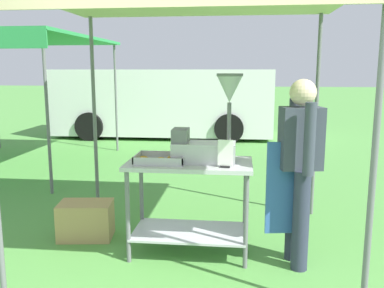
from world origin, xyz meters
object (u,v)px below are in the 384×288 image
stall_canopy (191,3)px  menu_sign (225,156)px  vendor (299,163)px  van_white (165,102)px  supply_crate (86,220)px  donut_tray (161,160)px  donut_cart (190,189)px  donut_fryer (209,134)px  neighbour_tent (9,41)px

stall_canopy → menu_sign: size_ratio=11.84×
vendor → van_white: 7.47m
menu_sign → supply_crate: 1.67m
menu_sign → supply_crate: size_ratio=0.42×
donut_tray → supply_crate: 1.13m
stall_canopy → van_white: bearing=102.1°
donut_cart → donut_fryer: bearing=-1.8°
donut_cart → menu_sign: (0.33, -0.19, 0.35)m
neighbour_tent → van_white: bearing=62.3°
donut_tray → vendor: vendor is taller
donut_fryer → menu_sign: (0.15, -0.18, -0.16)m
donut_fryer → stall_canopy: bearing=149.1°
donut_cart → donut_tray: 0.37m
donut_fryer → van_white: size_ratio=0.14×
donut_cart → donut_fryer: size_ratio=1.43×
stall_canopy → menu_sign: bearing=-41.4°
donut_tray → van_white: (-1.22, 7.00, -0.01)m
donut_tray → van_white: van_white is taller
stall_canopy → neighbour_tent: 4.62m
stall_canopy → donut_tray: size_ratio=6.31×
stall_canopy → neighbour_tent: stall_canopy is taller
donut_cart → donut_tray: bearing=-167.4°
donut_tray → menu_sign: bearing=-13.3°
donut_tray → menu_sign: (0.57, -0.14, 0.08)m
vendor → neighbour_tent: neighbour_tent is taller
supply_crate → donut_tray: bearing=-18.4°
stall_canopy → donut_tray: 1.40m
van_white → neighbour_tent: neighbour_tent is taller
donut_cart → vendor: vendor is taller
donut_cart → menu_sign: bearing=-30.2°
stall_canopy → donut_fryer: size_ratio=3.58×
van_white → neighbour_tent: (-1.97, -3.76, 1.29)m
menu_sign → van_white: size_ratio=0.04×
menu_sign → donut_tray: bearing=166.7°
van_white → donut_tray: bearing=-80.1°
neighbour_tent → donut_cart: bearing=-42.7°
supply_crate → neighbour_tent: size_ratio=0.17×
donut_cart → donut_tray: (-0.25, -0.06, 0.27)m
donut_cart → van_white: (-1.47, 6.94, 0.27)m
supply_crate → van_white: van_white is taller
vendor → menu_sign: bearing=-174.2°
menu_sign → donut_fryer: bearing=129.8°
donut_cart → vendor: 1.00m
van_white → menu_sign: bearing=-75.9°
menu_sign → stall_canopy: bearing=138.6°
donut_cart → donut_fryer: (0.17, -0.01, 0.51)m
donut_fryer → supply_crate: donut_fryer is taller
donut_tray → vendor: bearing=-3.5°
vendor → supply_crate: vendor is taller
stall_canopy → vendor: size_ratio=1.74×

